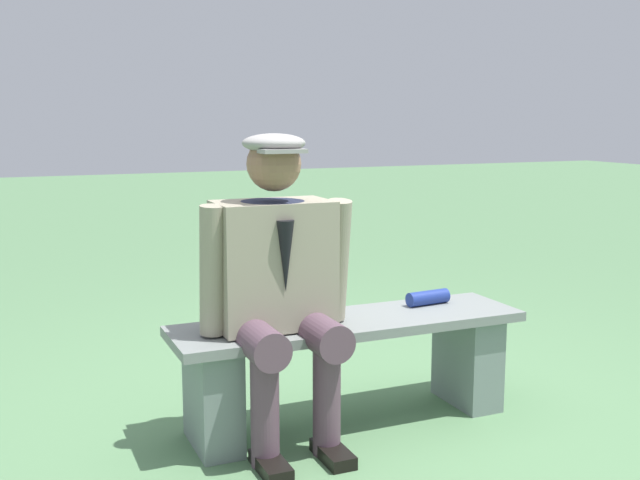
# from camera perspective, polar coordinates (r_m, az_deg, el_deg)

# --- Properties ---
(ground_plane) EXTENTS (30.00, 30.00, 0.00)m
(ground_plane) POSITION_cam_1_polar(r_m,az_deg,el_deg) (3.43, 2.17, -13.44)
(ground_plane) COLOR #558054
(bench) EXTENTS (1.53, 0.41, 0.47)m
(bench) POSITION_cam_1_polar(r_m,az_deg,el_deg) (3.33, 2.20, -8.78)
(bench) COLOR gray
(bench) RESTS_ON ground
(seated_man) EXTENTS (0.63, 0.56, 1.25)m
(seated_man) POSITION_cam_1_polar(r_m,az_deg,el_deg) (3.05, -3.16, -2.71)
(seated_man) COLOR gray
(seated_man) RESTS_ON ground
(rolled_magazine) EXTENTS (0.21, 0.08, 0.07)m
(rolled_magazine) POSITION_cam_1_polar(r_m,az_deg,el_deg) (3.54, 8.06, -4.28)
(rolled_magazine) COLOR navy
(rolled_magazine) RESTS_ON bench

